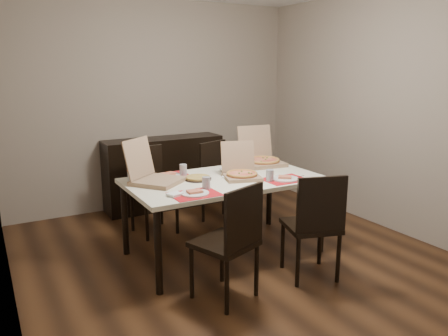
{
  "coord_description": "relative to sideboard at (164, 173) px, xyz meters",
  "views": [
    {
      "loc": [
        -1.99,
        -3.33,
        1.77
      ],
      "look_at": [
        -0.04,
        0.14,
        0.85
      ],
      "focal_mm": 35.0,
      "sensor_mm": 36.0,
      "label": 1
    }
  ],
  "objects": [
    {
      "name": "setting_near_right",
      "position": [
        0.39,
        -1.96,
        0.32
      ],
      "size": [
        0.45,
        0.3,
        0.11
      ],
      "color": "red",
      "rests_on": "dining_table"
    },
    {
      "name": "chair_far_left",
      "position": [
        -0.44,
        -0.72,
        0.06
      ],
      "size": [
        0.47,
        0.47,
        0.93
      ],
      "color": "black",
      "rests_on": "ground"
    },
    {
      "name": "ground",
      "position": [
        0.0,
        -1.78,
        -0.46
      ],
      "size": [
        3.8,
        4.0,
        0.02
      ],
      "primitive_type": "cube",
      "color": "#422714",
      "rests_on": "ground"
    },
    {
      "name": "room_walls",
      "position": [
        0.0,
        -1.35,
        1.28
      ],
      "size": [
        3.84,
        4.02,
        2.62
      ],
      "color": "gray",
      "rests_on": "ground"
    },
    {
      "name": "pizza_box_left",
      "position": [
        -0.67,
        -1.47,
        0.36
      ],
      "size": [
        0.58,
        0.58,
        0.39
      ],
      "color": "#8C6D50",
      "rests_on": "dining_table"
    },
    {
      "name": "pizza_box_right",
      "position": [
        0.6,
        -1.32,
        0.36
      ],
      "size": [
        0.44,
        0.48,
        0.4
      ],
      "color": "#8C6D50",
      "rests_on": "dining_table"
    },
    {
      "name": "chair_far_right",
      "position": [
        0.38,
        -0.8,
        0.06
      ],
      "size": [
        0.54,
        0.54,
        0.93
      ],
      "color": "black",
      "rests_on": "ground"
    },
    {
      "name": "setting_far_right",
      "position": [
        0.35,
        -1.34,
        0.32
      ],
      "size": [
        0.46,
        0.3,
        0.11
      ],
      "color": "red",
      "rests_on": "dining_table"
    },
    {
      "name": "setting_near_left",
      "position": [
        -0.49,
        -1.96,
        0.32
      ],
      "size": [
        0.44,
        0.3,
        0.11
      ],
      "color": "red",
      "rests_on": "dining_table"
    },
    {
      "name": "chair_near_right",
      "position": [
        0.35,
        -2.48,
        0.06
      ],
      "size": [
        0.52,
        0.52,
        0.93
      ],
      "color": "black",
      "rests_on": "ground"
    },
    {
      "name": "napkin_loose",
      "position": [
        0.01,
        -1.63,
        0.31
      ],
      "size": [
        0.16,
        0.16,
        0.02
      ],
      "primitive_type": "cube",
      "rotation": [
        0.0,
        0.0,
        0.87
      ],
      "color": "white",
      "rests_on": "dining_table"
    },
    {
      "name": "chair_near_left",
      "position": [
        -0.43,
        -2.44,
        0.06
      ],
      "size": [
        0.54,
        0.54,
        0.93
      ],
      "color": "black",
      "rests_on": "ground"
    },
    {
      "name": "dip_bowl",
      "position": [
        0.11,
        -1.41,
        0.32
      ],
      "size": [
        0.14,
        0.14,
        0.03
      ],
      "primitive_type": "imported",
      "rotation": [
        0.0,
        0.0,
        0.12
      ],
      "color": "white",
      "rests_on": "dining_table"
    },
    {
      "name": "sideboard",
      "position": [
        0.0,
        0.0,
        0.0
      ],
      "size": [
        1.5,
        0.4,
        0.9
      ],
      "primitive_type": "cube",
      "color": "black",
      "rests_on": "ground"
    },
    {
      "name": "setting_far_left",
      "position": [
        -0.45,
        -1.32,
        0.32
      ],
      "size": [
        0.5,
        0.3,
        0.11
      ],
      "color": "red",
      "rests_on": "dining_table"
    },
    {
      "name": "soda_bottle",
      "position": [
        -0.8,
        -1.3,
        0.44
      ],
      "size": [
        0.11,
        0.11,
        0.34
      ],
      "color": "silver",
      "rests_on": "dining_table"
    },
    {
      "name": "faina_plate",
      "position": [
        -0.28,
        -1.57,
        0.31
      ],
      "size": [
        0.26,
        0.26,
        0.03
      ],
      "color": "black",
      "rests_on": "dining_table"
    },
    {
      "name": "pizza_box_center",
      "position": [
        0.11,
        -1.7,
        0.35
      ],
      "size": [
        0.42,
        0.44,
        0.33
      ],
      "color": "#8C6D50",
      "rests_on": "dining_table"
    },
    {
      "name": "dining_table",
      "position": [
        -0.04,
        -1.64,
        0.23
      ],
      "size": [
        1.8,
        1.0,
        0.75
      ],
      "color": "#E9E4C4",
      "rests_on": "ground"
    }
  ]
}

